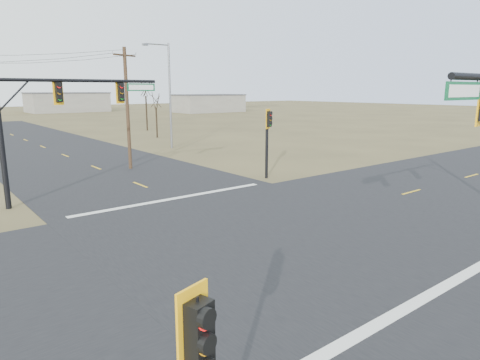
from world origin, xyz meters
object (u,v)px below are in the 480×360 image
(utility_pole_near, at_px, (127,107))
(streetlight_a, at_px, (168,90))
(bare_tree_d, at_px, (145,88))
(mast_arm_far, at_px, (59,107))
(bare_tree_c, at_px, (156,100))
(pedestal_signal_sw, at_px, (197,360))
(pedestal_signal_ne, at_px, (268,129))

(utility_pole_near, xyz_separation_m, streetlight_a, (8.33, 8.70, 1.22))
(streetlight_a, distance_m, bare_tree_d, 21.01)
(mast_arm_far, height_order, streetlight_a, streetlight_a)
(streetlight_a, distance_m, bare_tree_c, 10.87)
(pedestal_signal_sw, bearing_deg, streetlight_a, 45.42)
(utility_pole_near, xyz_separation_m, bare_tree_d, (15.50, 28.45, 1.46))
(mast_arm_far, relative_size, bare_tree_d, 1.14)
(pedestal_signal_ne, bearing_deg, utility_pole_near, 102.07)
(mast_arm_far, height_order, pedestal_signal_sw, mast_arm_far)
(mast_arm_far, xyz_separation_m, bare_tree_d, (22.39, 35.26, 1.06))
(utility_pole_near, bearing_deg, mast_arm_far, -135.34)
(pedestal_signal_ne, bearing_deg, mast_arm_far, 148.25)
(pedestal_signal_ne, bearing_deg, bare_tree_c, 57.41)
(streetlight_a, bearing_deg, mast_arm_far, -148.33)
(pedestal_signal_sw, bearing_deg, utility_pole_near, 51.60)
(pedestal_signal_ne, distance_m, pedestal_signal_sw, 24.70)
(bare_tree_c, height_order, bare_tree_d, bare_tree_d)
(pedestal_signal_ne, bearing_deg, bare_tree_d, 55.61)
(mast_arm_far, bearing_deg, streetlight_a, 37.91)
(pedestal_signal_ne, relative_size, bare_tree_d, 0.62)
(streetlight_a, height_order, bare_tree_d, streetlight_a)
(utility_pole_near, relative_size, bare_tree_d, 1.19)
(pedestal_signal_sw, bearing_deg, bare_tree_c, 47.09)
(pedestal_signal_sw, xyz_separation_m, bare_tree_d, (26.69, 55.63, 3.42))
(pedestal_signal_ne, xyz_separation_m, utility_pole_near, (-5.97, 9.42, 1.32))
(pedestal_signal_ne, height_order, streetlight_a, streetlight_a)
(mast_arm_far, distance_m, bare_tree_c, 31.92)
(pedestal_signal_ne, relative_size, utility_pole_near, 0.53)
(pedestal_signal_ne, height_order, bare_tree_d, bare_tree_d)
(pedestal_signal_sw, distance_m, bare_tree_c, 51.60)
(pedestal_signal_sw, relative_size, bare_tree_d, 0.49)
(mast_arm_far, height_order, utility_pole_near, utility_pole_near)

